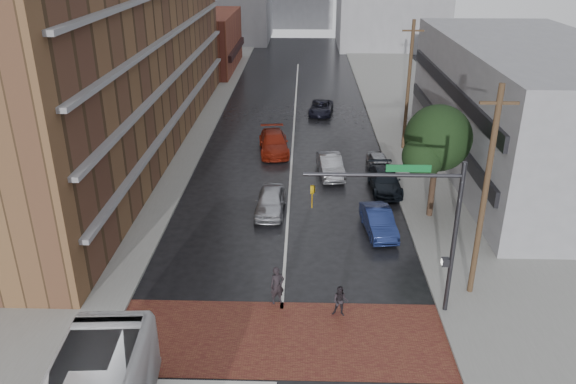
# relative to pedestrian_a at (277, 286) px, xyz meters

# --- Properties ---
(ground) EXTENTS (160.00, 160.00, 0.00)m
(ground) POSITION_rel_pedestrian_a_xyz_m (0.22, -3.00, -0.92)
(ground) COLOR black
(ground) RESTS_ON ground
(crosswalk) EXTENTS (14.00, 5.00, 0.02)m
(crosswalk) POSITION_rel_pedestrian_a_xyz_m (0.22, -2.50, -0.91)
(crosswalk) COLOR brown
(crosswalk) RESTS_ON ground
(sidewalk_west) EXTENTS (9.00, 90.00, 0.15)m
(sidewalk_west) POSITION_rel_pedestrian_a_xyz_m (-11.28, 22.00, -0.85)
(sidewalk_west) COLOR gray
(sidewalk_west) RESTS_ON ground
(sidewalk_east) EXTENTS (9.00, 90.00, 0.15)m
(sidewalk_east) POSITION_rel_pedestrian_a_xyz_m (11.72, 22.00, -0.85)
(sidewalk_east) COLOR gray
(sidewalk_east) RESTS_ON ground
(storefront_west) EXTENTS (8.00, 16.00, 7.00)m
(storefront_west) POSITION_rel_pedestrian_a_xyz_m (-11.78, 51.00, 2.58)
(storefront_west) COLOR brown
(storefront_west) RESTS_ON ground
(building_east) EXTENTS (11.00, 26.00, 9.00)m
(building_east) POSITION_rel_pedestrian_a_xyz_m (16.72, 17.00, 3.58)
(building_east) COLOR gray
(building_east) RESTS_ON ground
(street_tree) EXTENTS (4.20, 4.10, 6.90)m
(street_tree) POSITION_rel_pedestrian_a_xyz_m (8.74, 9.03, 3.81)
(street_tree) COLOR #332319
(street_tree) RESTS_ON ground
(signal_mast) EXTENTS (6.50, 0.30, 7.20)m
(signal_mast) POSITION_rel_pedestrian_a_xyz_m (6.07, -0.50, 3.81)
(signal_mast) COLOR #2D2D33
(signal_mast) RESTS_ON ground
(utility_pole_near) EXTENTS (1.60, 0.26, 10.00)m
(utility_pole_near) POSITION_rel_pedestrian_a_xyz_m (9.02, 1.00, 4.22)
(utility_pole_near) COLOR #473321
(utility_pole_near) RESTS_ON ground
(utility_pole_far) EXTENTS (1.60, 0.26, 10.00)m
(utility_pole_far) POSITION_rel_pedestrian_a_xyz_m (9.02, 21.00, 4.22)
(utility_pole_far) COLOR #473321
(utility_pole_far) RESTS_ON ground
(pedestrian_a) EXTENTS (0.79, 0.67, 1.84)m
(pedestrian_a) POSITION_rel_pedestrian_a_xyz_m (0.00, 0.00, 0.00)
(pedestrian_a) COLOR black
(pedestrian_a) RESTS_ON ground
(pedestrian_b) EXTENTS (0.80, 0.68, 1.46)m
(pedestrian_b) POSITION_rel_pedestrian_a_xyz_m (2.82, -0.88, -0.19)
(pedestrian_b) COLOR black
(pedestrian_b) RESTS_ON ground
(car_travel_a) EXTENTS (1.87, 4.35, 1.46)m
(car_travel_a) POSITION_rel_pedestrian_a_xyz_m (-0.86, 9.42, -0.19)
(car_travel_a) COLOR #AFB0B7
(car_travel_a) RESTS_ON ground
(car_travel_b) EXTENTS (2.03, 4.57, 1.46)m
(car_travel_b) POSITION_rel_pedestrian_a_xyz_m (3.02, 15.41, -0.19)
(car_travel_b) COLOR #98999F
(car_travel_b) RESTS_ON ground
(car_travel_c) EXTENTS (2.77, 5.56, 1.55)m
(car_travel_c) POSITION_rel_pedestrian_a_xyz_m (-1.23, 20.10, -0.15)
(car_travel_c) COLOR maroon
(car_travel_c) RESTS_ON ground
(suv_travel) EXTENTS (2.62, 4.72, 1.25)m
(suv_travel) POSITION_rel_pedestrian_a_xyz_m (2.73, 30.85, -0.30)
(suv_travel) COLOR black
(suv_travel) RESTS_ON ground
(car_parked_near) EXTENTS (1.91, 4.31, 1.37)m
(car_parked_near) POSITION_rel_pedestrian_a_xyz_m (5.42, 7.00, -0.24)
(car_parked_near) COLOR #16214E
(car_parked_near) RESTS_ON ground
(car_parked_mid) EXTENTS (2.05, 4.72, 1.35)m
(car_parked_mid) POSITION_rel_pedestrian_a_xyz_m (6.52, 13.00, -0.25)
(car_parked_mid) COLOR black
(car_parked_mid) RESTS_ON ground
(car_parked_far) EXTENTS (1.75, 3.81, 1.26)m
(car_parked_far) POSITION_rel_pedestrian_a_xyz_m (6.52, 16.19, -0.29)
(car_parked_far) COLOR #9FA2A6
(car_parked_far) RESTS_ON ground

